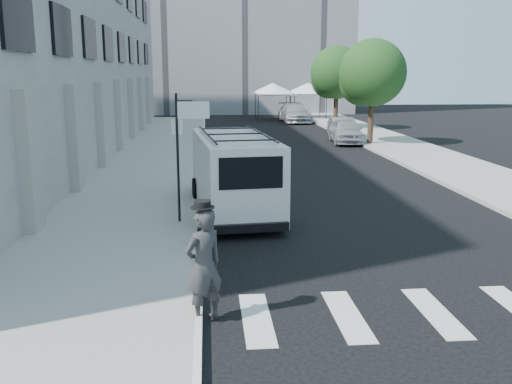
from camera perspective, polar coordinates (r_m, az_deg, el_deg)
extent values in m
plane|color=black|center=(13.02, 3.33, -6.92)|extent=(120.00, 120.00, 0.00)
cube|color=gray|center=(28.59, -9.81, 3.49)|extent=(4.50, 48.00, 0.15)
cube|color=gray|center=(34.20, 13.56, 4.71)|extent=(4.00, 56.00, 0.15)
cube|color=gray|center=(31.75, -23.48, 14.26)|extent=(10.00, 44.00, 12.00)
cylinder|color=black|center=(15.58, -7.82, 3.33)|extent=(0.07, 0.07, 3.50)
cube|color=white|center=(15.49, -7.91, 6.45)|extent=(0.30, 0.03, 0.42)
cube|color=white|center=(15.42, -6.27, 8.14)|extent=(0.85, 0.06, 0.45)
cylinder|color=black|center=(33.65, 11.39, 6.96)|extent=(0.32, 0.32, 2.80)
sphere|color=#133D18|center=(33.53, 11.59, 11.61)|extent=(3.80, 3.80, 3.80)
sphere|color=#133D18|center=(34.01, 10.60, 10.69)|extent=(2.66, 2.66, 2.66)
cylinder|color=black|center=(42.34, 7.98, 8.07)|extent=(0.32, 0.32, 2.80)
sphere|color=#133D18|center=(42.25, 8.09, 11.76)|extent=(3.80, 3.80, 3.80)
sphere|color=#133D18|center=(42.75, 7.35, 11.02)|extent=(2.66, 2.66, 2.66)
cylinder|color=black|center=(49.08, 0.22, 8.36)|extent=(0.06, 0.06, 2.20)
cylinder|color=black|center=(49.41, 3.49, 8.36)|extent=(0.06, 0.06, 2.20)
cylinder|color=black|center=(51.87, -0.06, 8.55)|extent=(0.06, 0.06, 2.20)
cylinder|color=black|center=(52.18, 3.04, 8.56)|extent=(0.06, 0.06, 2.20)
cube|color=white|center=(50.56, 1.68, 9.76)|extent=(3.00, 3.00, 0.12)
cone|color=white|center=(50.54, 1.68, 10.33)|extent=(4.00, 4.00, 0.90)
cylinder|color=black|center=(49.97, 3.86, 8.40)|extent=(0.06, 0.06, 2.20)
cylinder|color=black|center=(50.47, 7.04, 8.37)|extent=(0.06, 0.06, 2.20)
cylinder|color=black|center=(52.73, 3.39, 8.59)|extent=(0.06, 0.06, 2.20)
cylinder|color=black|center=(53.21, 6.41, 8.57)|extent=(0.06, 0.06, 2.20)
cube|color=white|center=(51.52, 5.20, 9.76)|extent=(3.00, 3.00, 0.12)
cone|color=white|center=(51.50, 5.21, 10.32)|extent=(4.00, 4.00, 0.90)
imported|color=#303032|center=(9.73, -5.26, -7.34)|extent=(0.87, 0.82, 2.01)
cube|color=black|center=(12.53, -5.14, -6.89)|extent=(0.15, 0.45, 0.34)
cube|color=black|center=(13.57, -5.15, -4.73)|extent=(0.34, 0.48, 0.65)
cylinder|color=black|center=(13.62, -5.54, -2.03)|extent=(0.02, 0.02, 0.62)
cylinder|color=black|center=(13.59, -4.61, -2.05)|extent=(0.02, 0.02, 0.62)
cube|color=black|center=(13.53, -5.10, -0.80)|extent=(0.25, 0.06, 0.03)
cube|color=silver|center=(16.96, -2.15, 1.97)|extent=(2.58, 5.67, 2.13)
cube|color=silver|center=(19.97, -3.44, 2.02)|extent=(2.01, 1.11, 1.12)
cube|color=black|center=(14.24, -0.52, 1.93)|extent=(1.63, 0.25, 0.81)
cylinder|color=black|center=(18.90, -5.91, 0.24)|extent=(0.36, 0.80, 0.77)
cylinder|color=black|center=(19.16, -0.15, 0.46)|extent=(0.36, 0.80, 0.77)
cylinder|color=black|center=(15.26, -4.68, -2.59)|extent=(0.36, 0.80, 0.77)
cylinder|color=black|center=(15.57, 2.41, -2.26)|extent=(0.36, 0.80, 0.77)
imported|color=#AEB1B6|center=(34.48, 9.00, 6.04)|extent=(2.12, 4.42, 1.46)
imported|color=slate|center=(36.75, 8.67, 6.31)|extent=(1.63, 4.10, 1.33)
imported|color=#A3A5AB|center=(48.26, 3.90, 7.90)|extent=(2.37, 5.49, 1.57)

